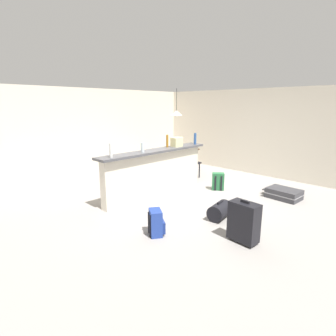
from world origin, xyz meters
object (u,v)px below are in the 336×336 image
at_px(pendant_lamp, 176,113).
at_px(bottle_amber, 167,141).
at_px(backpack_blue, 156,223).
at_px(backpack_green, 218,182).
at_px(dining_table, 178,152).
at_px(dining_chair_near_partition, 190,159).
at_px(suitcase_upright_black, 244,222).
at_px(bottle_blue, 195,139).
at_px(duffel_bag_black, 220,211).
at_px(grocery_bag, 177,142).
at_px(suitcase_flat_charcoal, 284,194).
at_px(bottle_clear, 143,147).
at_px(bottle_white, 111,150).

bearing_deg(pendant_lamp, bottle_amber, -144.60).
distance_m(bottle_amber, backpack_blue, 2.58).
bearing_deg(backpack_green, bottle_amber, 134.68).
xyz_separation_m(dining_table, backpack_green, (-0.53, -1.83, -0.44)).
relative_size(dining_chair_near_partition, suitcase_upright_black, 1.39).
bearing_deg(pendant_lamp, suitcase_upright_black, -123.48).
distance_m(bottle_blue, suitcase_upright_black, 3.22).
relative_size(bottle_blue, backpack_blue, 0.68).
height_order(pendant_lamp, backpack_green, pendant_lamp).
xyz_separation_m(bottle_blue, dining_table, (0.57, 1.12, -0.55)).
bearing_deg(backpack_green, duffel_bag_black, -144.56).
height_order(grocery_bag, pendant_lamp, pendant_lamp).
bearing_deg(suitcase_flat_charcoal, bottle_amber, 120.66).
xyz_separation_m(grocery_bag, suitcase_flat_charcoal, (1.14, -2.21, -1.06)).
height_order(bottle_clear, suitcase_upright_black, bottle_clear).
bearing_deg(bottle_white, backpack_green, -16.04).
relative_size(bottle_white, grocery_bag, 1.07).
bearing_deg(bottle_clear, backpack_blue, -123.60).
xyz_separation_m(bottle_clear, backpack_green, (1.74, -0.76, -0.96)).
bearing_deg(pendant_lamp, bottle_clear, -154.02).
distance_m(grocery_bag, dining_chair_near_partition, 1.34).
distance_m(bottle_white, duffel_bag_black, 2.33).
relative_size(bottle_amber, suitcase_flat_charcoal, 0.35).
height_order(dining_table, suitcase_flat_charcoal, dining_table).
relative_size(backpack_blue, duffel_bag_black, 0.80).
xyz_separation_m(bottle_amber, backpack_green, (0.88, -0.89, -1.00)).
distance_m(dining_table, duffel_bag_black, 3.50).
distance_m(dining_table, suitcase_upright_black, 4.36).
distance_m(bottle_amber, dining_chair_near_partition, 1.52).
relative_size(bottle_white, backpack_blue, 0.66).
bearing_deg(grocery_bag, dining_table, 41.56).
distance_m(suitcase_flat_charcoal, backpack_green, 1.50).
distance_m(bottle_clear, pendant_lamp, 2.54).
xyz_separation_m(backpack_green, backpack_blue, (-2.69, -0.66, 0.00)).
bearing_deg(dining_table, bottle_white, -160.38).
xyz_separation_m(bottle_clear, bottle_blue, (1.70, -0.05, 0.04)).
distance_m(bottle_white, grocery_bag, 1.91).
height_order(backpack_green, duffel_bag_black, backpack_green).
bearing_deg(backpack_green, grocery_bag, 129.24).
height_order(bottle_amber, backpack_blue, bottle_amber).
bearing_deg(grocery_bag, bottle_clear, -178.60).
height_order(dining_chair_near_partition, suitcase_flat_charcoal, dining_chair_near_partition).
xyz_separation_m(dining_chair_near_partition, duffel_bag_black, (-1.85, -2.29, -0.36)).
xyz_separation_m(pendant_lamp, suitcase_upright_black, (-2.39, -3.61, -1.48)).
bearing_deg(suitcase_upright_black, bottle_amber, 68.59).
xyz_separation_m(bottle_blue, backpack_blue, (-2.64, -1.37, -1.00)).
height_order(bottle_clear, pendant_lamp, pendant_lamp).
relative_size(bottle_white, pendant_lamp, 0.34).
bearing_deg(grocery_bag, bottle_white, -178.26).
distance_m(bottle_amber, grocery_bag, 0.25).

